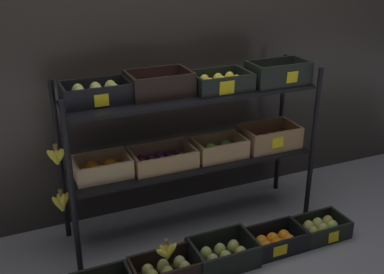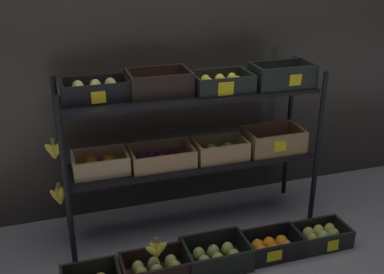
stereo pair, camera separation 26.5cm
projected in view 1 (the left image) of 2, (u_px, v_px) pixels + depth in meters
The scene contains 8 objects.
ground_plane at pixel (192, 223), 3.04m from camera, with size 10.00×10.00×0.00m, color gray.
storefront_wall at pixel (168, 62), 2.98m from camera, with size 3.90×0.12×1.94m, color #2D2823.
display_rack at pixel (190, 124), 2.77m from camera, with size 1.62×0.40×1.02m.
crate_ground_pear at pixel (166, 271), 2.52m from camera, with size 0.37×0.22×0.13m.
crate_ground_center_pear at pixel (223, 254), 2.65m from camera, with size 0.36×0.26×0.14m.
crate_ground_orange at pixel (275, 241), 2.78m from camera, with size 0.34×0.22×0.12m.
crate_ground_rightmost_pear at pixel (320, 228), 2.90m from camera, with size 0.32×0.22×0.11m.
banana_bunch_loose at pixel (167, 251), 2.47m from camera, with size 0.14×0.05×0.12m.
Camera 1 is at (-1.03, -2.37, 1.70)m, focal length 44.13 mm.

